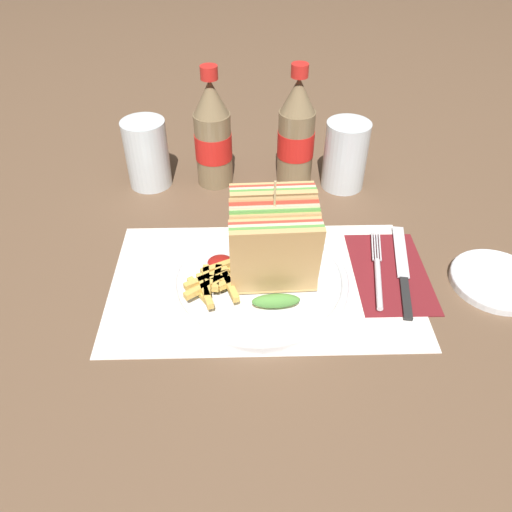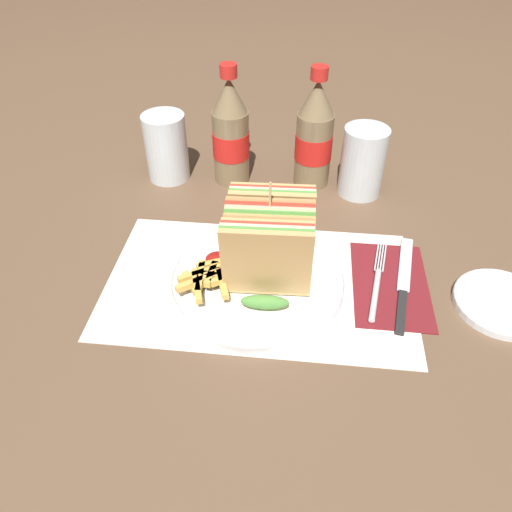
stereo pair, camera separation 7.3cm
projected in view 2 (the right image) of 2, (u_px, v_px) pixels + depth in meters
ground_plane at (245, 274)px, 0.76m from camera, size 4.00×4.00×0.00m
placemat at (259, 283)px, 0.74m from camera, size 0.45×0.28×0.00m
plate_main at (255, 280)px, 0.74m from camera, size 0.26×0.26×0.02m
club_sandwich at (269, 242)px, 0.70m from camera, size 0.12×0.17×0.16m
fries_pile at (211, 277)px, 0.71m from camera, size 0.11×0.10×0.02m
ketchup_blob at (219, 258)px, 0.75m from camera, size 0.04×0.03×0.01m
napkin at (390, 283)px, 0.74m from camera, size 0.11×0.19×0.00m
fork at (376, 286)px, 0.73m from camera, size 0.04×0.17×0.01m
knife at (404, 283)px, 0.74m from camera, size 0.05×0.21×0.00m
coke_bottle_near at (231, 134)px, 0.91m from camera, size 0.07×0.07×0.22m
coke_bottle_far at (314, 137)px, 0.90m from camera, size 0.07×0.07×0.22m
glass_near at (363, 162)px, 0.89m from camera, size 0.08×0.08×0.13m
glass_far at (166, 147)px, 0.94m from camera, size 0.08×0.08×0.13m
side_saucer at (502, 302)px, 0.70m from camera, size 0.13×0.13×0.01m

